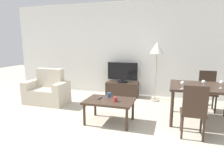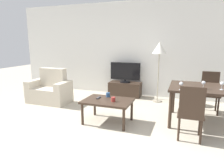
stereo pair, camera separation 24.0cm
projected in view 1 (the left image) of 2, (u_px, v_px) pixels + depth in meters
ground_plane at (83, 150)px, 2.93m from camera, size 18.00×18.00×0.00m
wall_back at (132, 49)px, 5.83m from camera, size 7.66×0.06×2.70m
armchair at (47, 91)px, 5.14m from camera, size 1.08×0.62×0.88m
tv_stand at (122, 89)px, 5.86m from camera, size 0.92×0.41×0.41m
tv at (122, 72)px, 5.76m from camera, size 0.87×0.31×0.58m
coffee_table at (109, 103)px, 3.87m from camera, size 0.93×0.66×0.46m
dining_table at (202, 90)px, 3.87m from camera, size 1.21×1.02×0.73m
dining_chair_near at (194, 110)px, 3.19m from camera, size 0.40×0.40×0.91m
dining_chair_far at (207, 89)px, 4.60m from camera, size 0.40×0.40×0.91m
floor_lamp at (157, 50)px, 5.14m from camera, size 0.36×0.36×1.56m
remote_primary at (100, 98)px, 3.96m from camera, size 0.04×0.15×0.02m
cup_white_near at (115, 99)px, 3.75m from camera, size 0.08×0.08×0.08m
cup_colored_far at (109, 95)px, 4.06m from camera, size 0.08×0.08×0.09m
wine_glass_left at (182, 83)px, 3.57m from camera, size 0.07×0.07×0.15m
wine_glass_center at (204, 82)px, 3.67m from camera, size 0.07×0.07×0.15m
wine_glass_right at (221, 83)px, 3.61m from camera, size 0.07×0.07×0.15m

